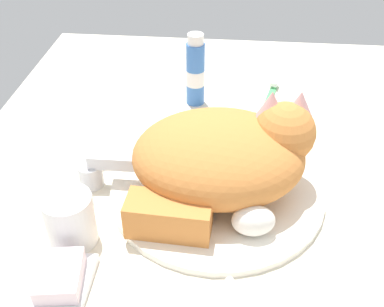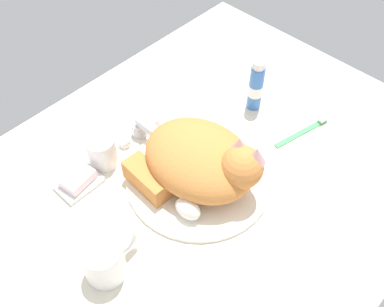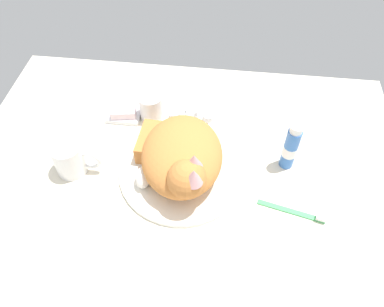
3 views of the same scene
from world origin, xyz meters
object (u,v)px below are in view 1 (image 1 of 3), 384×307
cat (226,156)px  toothbrush (269,99)px  faucet (101,172)px  rinse_cup (70,220)px  soap_bar (60,276)px  toothpaste_bottle (195,72)px

cat → toothbrush: bearing=-15.4°
faucet → rinse_cup: (-11.00, 1.03, 1.09)cm
soap_bar → toothpaste_bottle: bearing=-14.9°
faucet → toothbrush: faucet is taller
toothbrush → soap_bar: bearing=150.6°
faucet → cat: 18.57cm
toothpaste_bottle → toothbrush: bearing=-83.6°
rinse_cup → toothbrush: bearing=-35.1°
soap_bar → toothpaste_bottle: size_ratio=0.49×
faucet → toothbrush: (26.79, -25.49, -2.04)cm
cat → rinse_cup: bearing=119.6°
toothpaste_bottle → faucet: bearing=155.4°
cat → toothbrush: (26.96, -7.44, -6.38)cm
rinse_cup → soap_bar: 7.74cm
soap_bar → toothbrush: size_ratio=0.44×
faucet → soap_bar: bearing=179.7°
cat → toothpaste_bottle: size_ratio=1.92×
faucet → soap_bar: 18.57cm
cat → faucet: bearing=89.5°
rinse_cup → soap_bar: (-7.57, -0.93, -1.34)cm
faucet → soap_bar: (-18.57, 0.09, -0.25)cm
rinse_cup → toothpaste_bottle: toothpaste_bottle is taller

